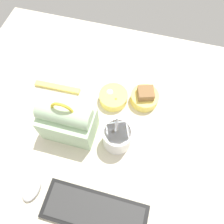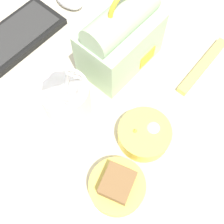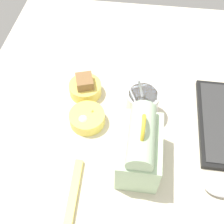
# 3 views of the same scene
# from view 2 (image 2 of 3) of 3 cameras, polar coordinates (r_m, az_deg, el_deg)

# --- Properties ---
(desk_surface) EXTENTS (1.40, 1.10, 0.02)m
(desk_surface) POSITION_cam_2_polar(r_m,az_deg,el_deg) (0.69, -2.72, -0.62)
(desk_surface) COLOR beige
(desk_surface) RESTS_ON ground
(keyboard) EXTENTS (0.35, 0.13, 0.02)m
(keyboard) POSITION_cam_2_polar(r_m,az_deg,el_deg) (0.82, -21.36, 12.21)
(keyboard) COLOR black
(keyboard) RESTS_ON desk_surface
(lunch_bag) EXTENTS (0.20, 0.12, 0.22)m
(lunch_bag) POSITION_cam_2_polar(r_m,az_deg,el_deg) (0.68, 1.70, 14.56)
(lunch_bag) COLOR #B7D6AD
(lunch_bag) RESTS_ON desk_surface
(soup_cup) EXTENTS (0.11, 0.11, 0.17)m
(soup_cup) POSITION_cam_2_polar(r_m,az_deg,el_deg) (0.64, -9.22, 2.52)
(soup_cup) COLOR white
(soup_cup) RESTS_ON desk_surface
(bento_bowl_sandwich) EXTENTS (0.12, 0.12, 0.08)m
(bento_bowl_sandwich) POSITION_cam_2_polar(r_m,az_deg,el_deg) (0.59, 1.06, -14.86)
(bento_bowl_sandwich) COLOR #EFD65B
(bento_bowl_sandwich) RESTS_ON desk_surface
(bento_bowl_snacks) EXTENTS (0.12, 0.12, 0.05)m
(bento_bowl_snacks) POSITION_cam_2_polar(r_m,az_deg,el_deg) (0.63, 6.52, -4.47)
(bento_bowl_snacks) COLOR #EFD65B
(bento_bowl_snacks) RESTS_ON desk_surface
(computer_mouse) EXTENTS (0.06, 0.09, 0.03)m
(computer_mouse) POSITION_cam_2_polar(r_m,az_deg,el_deg) (0.89, -8.71, 21.65)
(computer_mouse) COLOR silver
(computer_mouse) RESTS_ON desk_surface
(chopstick_case) EXTENTS (0.20, 0.03, 0.02)m
(chopstick_case) POSITION_cam_2_polar(r_m,az_deg,el_deg) (0.77, 17.95, 8.95)
(chopstick_case) COLOR #EFD666
(chopstick_case) RESTS_ON desk_surface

